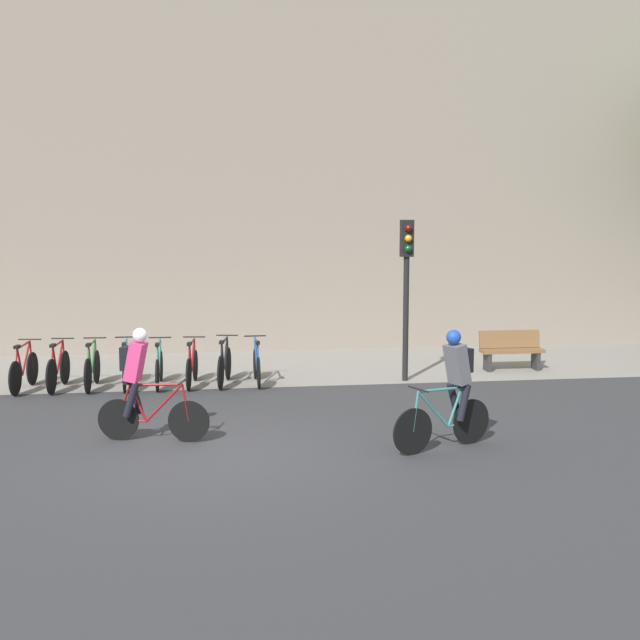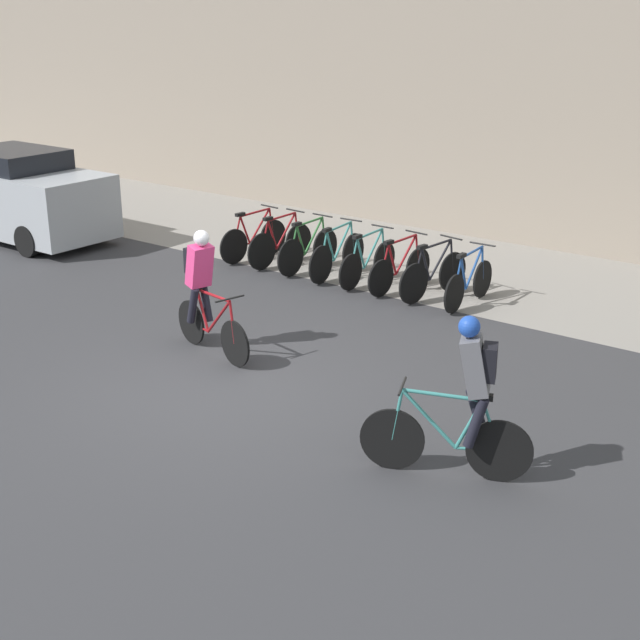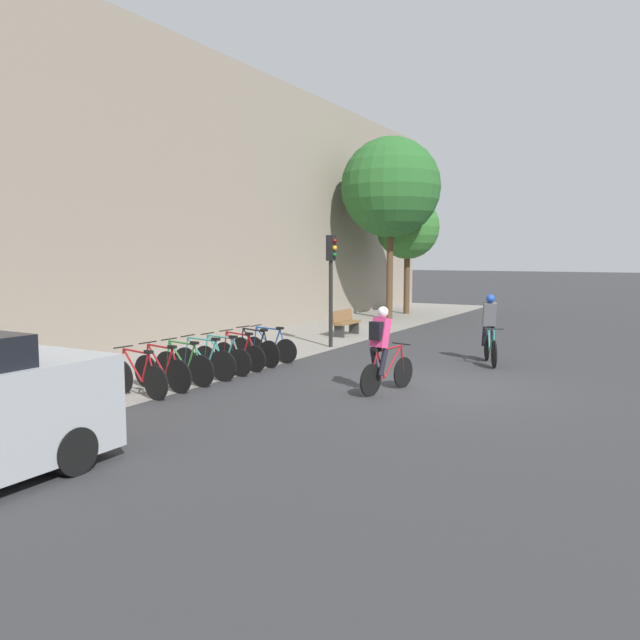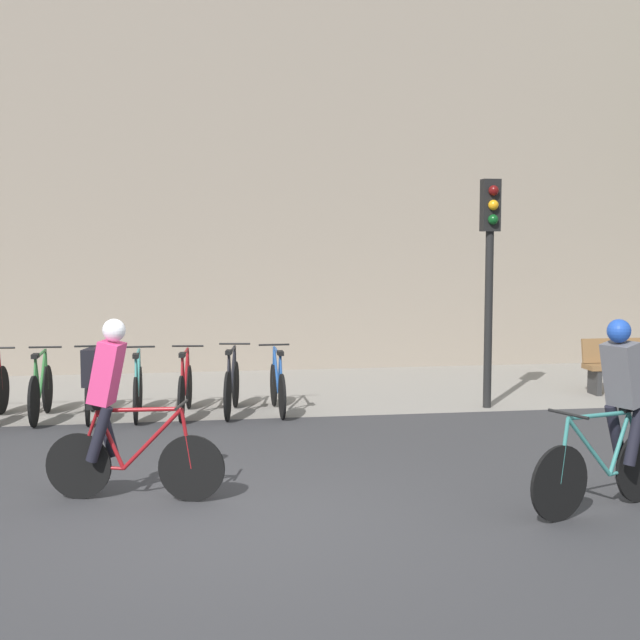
% 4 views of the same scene
% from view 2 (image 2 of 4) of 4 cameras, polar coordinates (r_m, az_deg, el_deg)
% --- Properties ---
extents(ground, '(200.00, 200.00, 0.00)m').
position_cam_2_polar(ground, '(11.56, -6.36, -4.40)').
color(ground, '#333335').
extents(kerb_strip, '(44.00, 4.50, 0.01)m').
position_cam_2_polar(kerb_strip, '(16.78, 9.60, 3.18)').
color(kerb_strip, gray).
rests_on(kerb_strip, ground).
extents(building_facade, '(44.00, 0.60, 9.36)m').
position_cam_2_polar(building_facade, '(18.42, 14.41, 19.06)').
color(building_facade, gray).
rests_on(building_facade, ground).
extents(cyclist_pink, '(1.72, 0.59, 1.76)m').
position_cam_2_polar(cyclist_pink, '(12.52, -7.49, 2.09)').
color(cyclist_pink, black).
rests_on(cyclist_pink, ground).
extents(cyclist_grey, '(1.67, 0.78, 1.79)m').
position_cam_2_polar(cyclist_grey, '(9.17, 9.32, -4.71)').
color(cyclist_grey, black).
rests_on(cyclist_grey, ground).
extents(parked_bike_0, '(0.46, 1.70, 0.97)m').
position_cam_2_polar(parked_bike_0, '(17.26, -4.27, 5.23)').
color(parked_bike_0, black).
rests_on(parked_bike_0, ground).
extents(parked_bike_1, '(0.46, 1.68, 0.98)m').
position_cam_2_polar(parked_bike_1, '(16.84, -2.56, 4.92)').
color(parked_bike_1, black).
rests_on(parked_bike_1, ground).
extents(parked_bike_2, '(0.46, 1.69, 0.98)m').
position_cam_2_polar(parked_bike_2, '(16.44, -0.77, 4.56)').
color(parked_bike_2, black).
rests_on(parked_bike_2, ground).
extents(parked_bike_3, '(0.46, 1.75, 0.98)m').
position_cam_2_polar(parked_bike_3, '(16.05, 1.11, 4.19)').
color(parked_bike_3, black).
rests_on(parked_bike_3, ground).
extents(parked_bike_4, '(0.46, 1.68, 0.96)m').
position_cam_2_polar(parked_bike_4, '(15.69, 3.07, 3.74)').
color(parked_bike_4, black).
rests_on(parked_bike_4, ground).
extents(parked_bike_5, '(0.46, 1.66, 0.96)m').
position_cam_2_polar(parked_bike_5, '(15.34, 5.13, 3.32)').
color(parked_bike_5, black).
rests_on(parked_bike_5, ground).
extents(parked_bike_6, '(0.46, 1.67, 0.98)m').
position_cam_2_polar(parked_bike_6, '(15.02, 7.27, 2.93)').
color(parked_bike_6, black).
rests_on(parked_bike_6, ground).
extents(parked_bike_7, '(0.46, 1.64, 0.95)m').
position_cam_2_polar(parked_bike_7, '(14.72, 9.51, 2.40)').
color(parked_bike_7, black).
rests_on(parked_bike_7, ground).
extents(parked_car, '(4.30, 1.84, 1.85)m').
position_cam_2_polar(parked_car, '(19.70, -18.72, 7.54)').
color(parked_car, '#9EA3A8').
rests_on(parked_car, ground).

